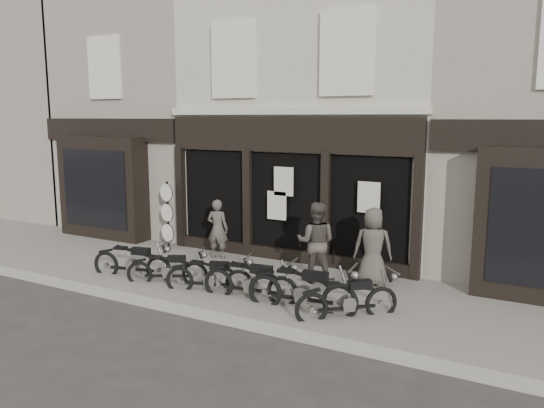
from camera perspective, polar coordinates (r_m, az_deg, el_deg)
The scene contains 16 objects.
ground_plane at distance 11.88m, azimuth -5.14°, elevation -9.86°, with size 90.00×90.00×0.00m, color #2D2B28.
pavement at distance 12.58m, azimuth -2.83°, elevation -8.44°, with size 30.00×4.20×0.12m, color slate.
kerb at distance 10.91m, azimuth -8.88°, elevation -11.36°, with size 30.00×0.25×0.13m, color gray.
central_building at distance 16.49m, azimuth 6.44°, elevation 9.92°, with size 7.30×6.22×8.34m.
neighbour_left at distance 19.76m, azimuth -11.15°, elevation 9.59°, with size 5.60×6.73×8.34m.
filler_left at distance 25.81m, azimuth -25.20°, elevation 8.93°, with size 11.00×6.00×8.20m, color gray.
motorcycle_0 at distance 13.22m, azimuth -14.73°, elevation -6.32°, with size 2.09×0.72×1.01m.
motorcycle_1 at distance 12.59m, azimuth -11.10°, elevation -7.15°, with size 1.75×1.07×0.91m.
motorcycle_2 at distance 11.83m, azimuth -6.65°, elevation -8.04°, with size 1.91×0.91×0.95m.
motorcycle_3 at distance 11.29m, azimuth -2.27°, elevation -8.66°, with size 2.17×0.59×1.04m.
motorcycle_4 at distance 10.68m, azimuth 3.35°, elevation -9.56°, with size 2.33×0.63×1.11m.
motorcycle_5 at distance 10.40m, azimuth 8.21°, elevation -10.45°, with size 1.68×1.59×1.00m.
man_left at distance 14.33m, azimuth -5.87°, elevation -2.68°, with size 0.59×0.39×1.61m, color #47403A.
man_centre at distance 12.27m, azimuth 4.76°, elevation -4.10°, with size 0.91×0.71×1.87m, color #413B35.
man_right at distance 12.18m, azimuth 10.80°, elevation -4.53°, with size 0.87×0.57×1.79m, color #423E37.
advert_sign_post at distance 15.59m, azimuth -11.18°, elevation -1.50°, with size 0.50×0.33×2.08m.
Camera 1 is at (6.30, -9.28, 3.91)m, focal length 35.00 mm.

